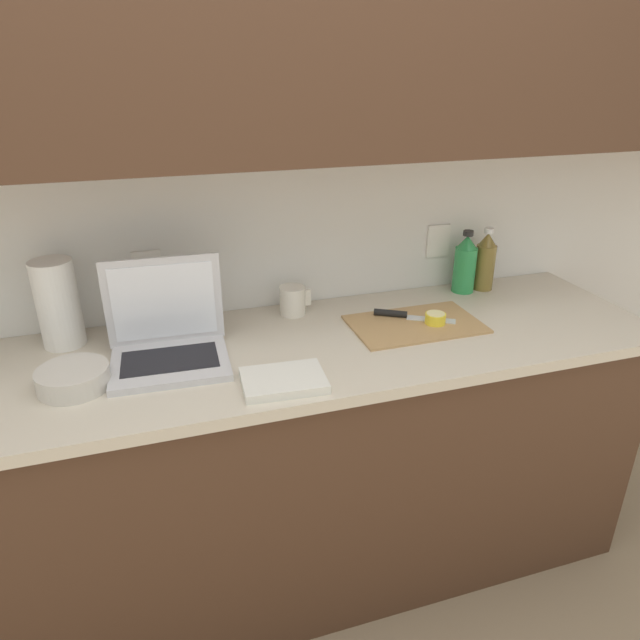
{
  "coord_description": "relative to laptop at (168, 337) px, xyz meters",
  "views": [
    {
      "loc": [
        -0.31,
        -1.49,
        1.68
      ],
      "look_at": [
        0.16,
        -0.01,
        0.98
      ],
      "focal_mm": 32.0,
      "sensor_mm": 36.0,
      "label": 1
    }
  ],
  "objects": [
    {
      "name": "ground_plane",
      "position": [
        0.28,
        -0.04,
        -0.96
      ],
      "size": [
        12.0,
        12.0,
        0.0
      ],
      "primitive_type": "plane",
      "color": "#847056",
      "rests_on": "ground"
    },
    {
      "name": "wall_back",
      "position": [
        0.28,
        0.22,
        0.59
      ],
      "size": [
        5.2,
        0.38,
        2.6
      ],
      "color": "white",
      "rests_on": "ground_plane"
    },
    {
      "name": "counter_unit",
      "position": [
        0.25,
        -0.03,
        -0.51
      ],
      "size": [
        2.51,
        0.65,
        0.9
      ],
      "color": "#472D1E",
      "rests_on": "ground_plane"
    },
    {
      "name": "laptop",
      "position": [
        0.0,
        0.0,
        0.0
      ],
      "size": [
        0.34,
        0.28,
        0.28
      ],
      "rotation": [
        0.0,
        0.0,
        -0.04
      ],
      "color": "silver",
      "rests_on": "counter_unit"
    },
    {
      "name": "cutting_board",
      "position": [
        0.78,
        -0.01,
        -0.06
      ],
      "size": [
        0.42,
        0.26,
        0.01
      ],
      "primitive_type": "cube",
      "color": "tan",
      "rests_on": "counter_unit"
    },
    {
      "name": "knife",
      "position": [
        0.75,
        0.04,
        -0.05
      ],
      "size": [
        0.25,
        0.16,
        0.02
      ],
      "rotation": [
        0.0,
        0.0,
        -0.54
      ],
      "color": "silver",
      "rests_on": "cutting_board"
    },
    {
      "name": "lemon_half_cut",
      "position": [
        0.84,
        -0.03,
        -0.04
      ],
      "size": [
        0.07,
        0.07,
        0.04
      ],
      "color": "yellow",
      "rests_on": "cutting_board"
    },
    {
      "name": "bottle_green_soda",
      "position": [
        1.08,
        0.21,
        0.04
      ],
      "size": [
        0.08,
        0.08,
        0.23
      ],
      "color": "#2D934C",
      "rests_on": "counter_unit"
    },
    {
      "name": "bottle_oil_tall",
      "position": [
        1.17,
        0.21,
        0.04
      ],
      "size": [
        0.07,
        0.07,
        0.23
      ],
      "color": "olive",
      "rests_on": "counter_unit"
    },
    {
      "name": "measuring_cup",
      "position": [
        0.42,
        0.2,
        -0.02
      ],
      "size": [
        0.11,
        0.09,
        0.1
      ],
      "color": "silver",
      "rests_on": "counter_unit"
    },
    {
      "name": "bowl_white",
      "position": [
        -0.25,
        -0.1,
        -0.04
      ],
      "size": [
        0.18,
        0.18,
        0.06
      ],
      "color": "beige",
      "rests_on": "counter_unit"
    },
    {
      "name": "paper_towel_roll",
      "position": [
        -0.3,
        0.19,
        0.07
      ],
      "size": [
        0.12,
        0.12,
        0.27
      ],
      "color": "white",
      "rests_on": "counter_unit"
    },
    {
      "name": "dish_towel",
      "position": [
        0.28,
        -0.25,
        -0.05
      ],
      "size": [
        0.23,
        0.17,
        0.02
      ],
      "primitive_type": "cube",
      "rotation": [
        0.0,
        0.0,
        -0.07
      ],
      "color": "silver",
      "rests_on": "counter_unit"
    }
  ]
}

